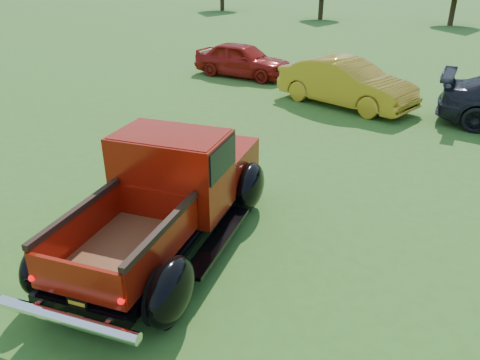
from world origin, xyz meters
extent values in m
plane|color=#365B1A|center=(0.00, 0.00, 0.00)|extent=(120.00, 120.00, 0.00)
cylinder|color=#332114|center=(-12.00, 29.00, 0.83)|extent=(0.36, 0.36, 1.66)
cylinder|color=#332114|center=(-3.00, 31.00, 0.90)|extent=(0.36, 0.36, 1.80)
cylinder|color=black|center=(-1.16, -2.58, 0.40)|extent=(0.43, 0.84, 0.80)
cylinder|color=black|center=(0.49, -2.15, 0.40)|extent=(0.43, 0.84, 0.80)
cylinder|color=black|center=(-1.97, 0.52, 0.40)|extent=(0.43, 0.84, 0.80)
cylinder|color=black|center=(-0.32, 0.95, 0.40)|extent=(0.43, 0.84, 0.80)
cube|color=black|center=(-0.76, -0.77, 0.45)|extent=(2.55, 4.91, 0.20)
cube|color=maroon|center=(-1.17, 0.83, 0.86)|extent=(2.03, 1.88, 0.62)
cube|color=silver|center=(-1.37, 1.58, 0.85)|extent=(1.56, 0.46, 0.50)
cube|color=maroon|center=(-0.84, -0.43, 1.20)|extent=(2.01, 1.56, 1.30)
cube|color=black|center=(-0.84, -0.43, 1.55)|extent=(2.03, 1.48, 0.50)
cube|color=maroon|center=(-0.84, -0.43, 1.82)|extent=(1.91, 1.45, 0.08)
cube|color=brown|center=(-0.44, -1.98, 0.62)|extent=(1.81, 2.28, 0.05)
cube|color=maroon|center=(-1.09, -2.15, 0.88)|extent=(0.55, 1.95, 0.52)
cube|color=maroon|center=(0.21, -1.81, 0.88)|extent=(0.55, 1.95, 0.52)
cube|color=maroon|center=(-0.69, -1.01, 0.88)|extent=(1.32, 0.39, 0.52)
cube|color=maroon|center=(-0.19, -2.95, 0.88)|extent=(1.32, 0.40, 0.52)
cube|color=black|center=(-1.09, -2.15, 1.19)|extent=(0.59, 1.96, 0.09)
cube|color=black|center=(0.21, -1.81, 1.19)|extent=(0.59, 1.96, 0.09)
ellipsoid|color=black|center=(-1.26, -2.61, 0.52)|extent=(0.71, 1.14, 0.88)
ellipsoid|color=black|center=(0.58, -2.12, 0.52)|extent=(0.71, 1.14, 0.88)
ellipsoid|color=black|center=(-2.07, 0.49, 0.52)|extent=(0.71, 1.14, 0.88)
ellipsoid|color=black|center=(-0.23, 0.97, 0.52)|extent=(0.71, 1.14, 0.88)
cube|color=black|center=(-1.66, -1.06, 0.33)|extent=(0.84, 2.11, 0.06)
cube|color=black|center=(0.18, -0.58, 0.33)|extent=(0.84, 2.11, 0.06)
cylinder|color=silver|center=(-0.12, -3.19, 0.50)|extent=(1.93, 0.65, 0.16)
cube|color=black|center=(-0.18, -2.99, 0.55)|extent=(0.29, 0.09, 0.15)
cube|color=gold|center=(-0.17, -2.99, 0.55)|extent=(0.23, 0.07, 0.10)
sphere|color=#CC0505|center=(-0.80, -3.14, 0.78)|extent=(0.09, 0.09, 0.09)
sphere|color=#CC0505|center=(0.44, -2.81, 0.78)|extent=(0.09, 0.09, 0.09)
imported|color=maroon|center=(-6.50, 10.08, 0.67)|extent=(3.98, 1.75, 1.33)
imported|color=#B88718|center=(-1.50, 8.56, 0.74)|extent=(4.68, 2.35, 1.47)
camera|label=1|loc=(3.98, -5.58, 4.40)|focal=35.00mm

